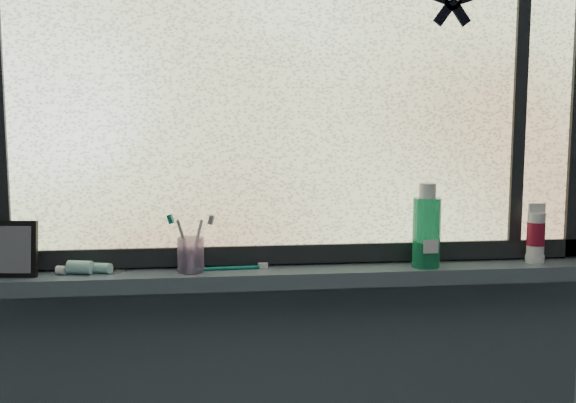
# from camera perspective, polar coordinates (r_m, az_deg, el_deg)

# --- Properties ---
(wall_back) EXTENTS (3.00, 0.01, 2.50)m
(wall_back) POSITION_cam_1_polar(r_m,az_deg,el_deg) (1.74, 1.13, 2.01)
(wall_back) COLOR #9EA3A8
(wall_back) RESTS_ON ground
(windowsill) EXTENTS (1.62, 0.14, 0.04)m
(windowsill) POSITION_cam_1_polar(r_m,az_deg,el_deg) (1.71, 1.46, -6.59)
(windowsill) COLOR #4D5B67
(windowsill) RESTS_ON wall_back
(window_pane) EXTENTS (1.50, 0.01, 1.00)m
(window_pane) POSITION_cam_1_polar(r_m,az_deg,el_deg) (1.72, 1.26, 11.29)
(window_pane) COLOR silver
(window_pane) RESTS_ON wall_back
(frame_bottom) EXTENTS (1.60, 0.03, 0.05)m
(frame_bottom) POSITION_cam_1_polar(r_m,az_deg,el_deg) (1.74, 1.24, -4.63)
(frame_bottom) COLOR black
(frame_bottom) RESTS_ON windowsill
(frame_mullion) EXTENTS (0.03, 0.03, 1.00)m
(frame_mullion) POSITION_cam_1_polar(r_m,az_deg,el_deg) (1.89, 19.91, 10.48)
(frame_mullion) COLOR black
(frame_mullion) RESTS_ON wall_back
(starfish_sticker) EXTENTS (0.15, 0.02, 0.15)m
(starfish_sticker) POSITION_cam_1_polar(r_m,az_deg,el_deg) (1.83, 14.41, 16.81)
(starfish_sticker) COLOR black
(starfish_sticker) RESTS_ON window_pane
(vanity_mirror) EXTENTS (0.12, 0.07, 0.14)m
(vanity_mirror) POSITION_cam_1_polar(r_m,az_deg,el_deg) (1.74, -23.13, -3.89)
(vanity_mirror) COLOR black
(vanity_mirror) RESTS_ON windowsill
(toothpaste_tube) EXTENTS (0.20, 0.10, 0.03)m
(toothpaste_tube) POSITION_cam_1_polar(r_m,az_deg,el_deg) (1.71, -17.34, -5.59)
(toothpaste_tube) COLOR white
(toothpaste_tube) RESTS_ON windowsill
(toothbrush_cup) EXTENTS (0.08, 0.08, 0.09)m
(toothbrush_cup) POSITION_cam_1_polar(r_m,az_deg,el_deg) (1.67, -8.64, -4.71)
(toothbrush_cup) COLOR #C49DD0
(toothbrush_cup) RESTS_ON windowsill
(toothbrush_lying) EXTENTS (0.21, 0.03, 0.01)m
(toothbrush_lying) POSITION_cam_1_polar(r_m,az_deg,el_deg) (1.69, -5.40, -5.84)
(toothbrush_lying) COLOR #0D796B
(toothbrush_lying) RESTS_ON windowsill
(mouthwash_bottle) EXTENTS (0.10, 0.10, 0.18)m
(mouthwash_bottle) POSITION_cam_1_polar(r_m,az_deg,el_deg) (1.74, 12.22, -2.07)
(mouthwash_bottle) COLOR #1E9C65
(mouthwash_bottle) RESTS_ON windowsill
(cream_tube) EXTENTS (0.05, 0.05, 0.12)m
(cream_tube) POSITION_cam_1_polar(r_m,az_deg,el_deg) (1.88, 21.18, -2.47)
(cream_tube) COLOR silver
(cream_tube) RESTS_ON windowsill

